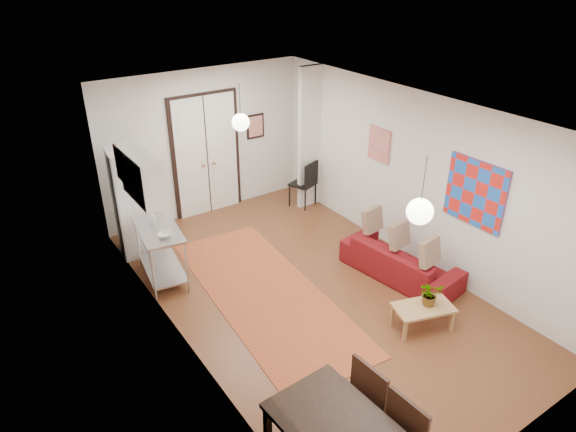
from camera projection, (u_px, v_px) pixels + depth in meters
floor at (309, 291)px, 8.15m from camera, size 7.00×7.00×0.00m
ceiling at (313, 112)px, 6.82m from camera, size 4.20×7.00×0.02m
wall_back at (205, 143)px, 10.05m from camera, size 4.20×0.02×2.90m
wall_front at (527, 344)px, 4.91m from camera, size 4.20×0.02×2.90m
wall_left at (176, 251)px, 6.43m from camera, size 0.02×7.00×2.90m
wall_right at (412, 178)px, 8.53m from camera, size 0.02×7.00×2.90m
double_doors at (207, 156)px, 10.14m from camera, size 1.44×0.06×2.50m
stub_partition at (309, 139)px, 10.28m from camera, size 0.50×0.10×2.90m
wall_cabinet at (143, 176)px, 7.42m from camera, size 0.35×1.00×0.70m
painting_popart at (475, 193)px, 7.51m from camera, size 0.05×1.00×1.00m
painting_abstract at (379, 145)px, 8.94m from camera, size 0.05×0.50×0.60m
poster_back at (256, 126)px, 10.54m from camera, size 0.40×0.03×0.50m
print_left at (121, 165)px, 7.69m from camera, size 0.03×0.44×0.54m
pendant_back at (241, 122)px, 8.58m from camera, size 0.30×0.30×0.80m
pendant_front at (420, 211)px, 5.64m from camera, size 0.30×0.30×0.80m
kilim_rug at (266, 294)px, 8.07m from camera, size 1.90×4.32×0.01m
sofa at (401, 261)px, 8.38m from camera, size 1.05×2.09×0.58m
coffee_table at (423, 309)px, 7.21m from camera, size 0.93×0.69×0.37m
potted_plant at (430, 294)px, 7.16m from camera, size 0.39×0.36×0.36m
kitchen_counter at (160, 246)px, 8.22m from camera, size 0.76×1.27×0.92m
bowl at (165, 235)px, 7.84m from camera, size 0.29×0.29×0.05m
soap_bottle at (151, 217)px, 8.21m from camera, size 0.11×0.12×0.19m
fridge at (135, 201)px, 8.84m from camera, size 0.77×0.77×1.92m
dining_chair_near at (344, 403)px, 5.33m from camera, size 0.54×0.74×1.07m
black_side_chair at (300, 178)px, 10.71m from camera, size 0.59×0.60×0.99m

